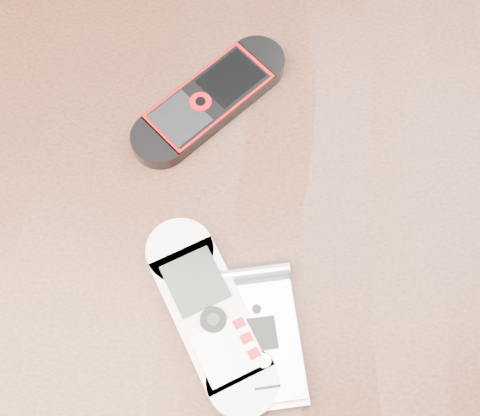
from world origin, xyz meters
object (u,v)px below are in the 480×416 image
table (235,255)px  motorola_razr (260,340)px  nokia_white (210,315)px  nokia_black_red (210,100)px

table → motorola_razr: motorola_razr is taller
nokia_white → nokia_black_red: bearing=65.1°
nokia_black_red → motorola_razr: motorola_razr is taller
table → nokia_black_red: 0.15m
table → motorola_razr: (0.02, -0.10, 0.11)m
nokia_white → nokia_black_red: 0.18m
motorola_razr → table: bearing=93.6°
table → motorola_razr: 0.15m
table → motorola_razr: size_ratio=10.81×
motorola_razr → nokia_black_red: bearing=94.0°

